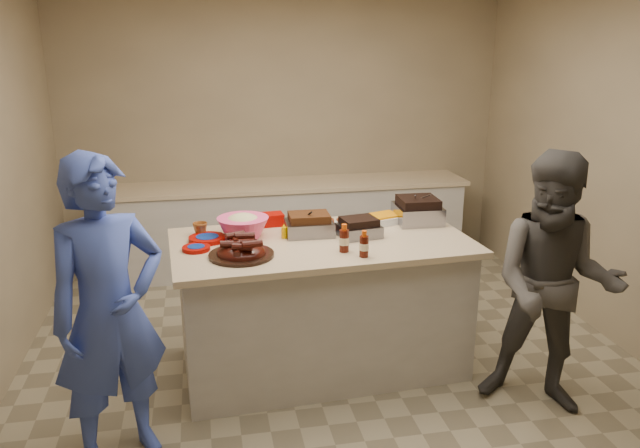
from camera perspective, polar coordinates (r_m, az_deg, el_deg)
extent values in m
cube|color=#47230F|center=(4.41, -1.00, -0.98)|extent=(0.34, 0.26, 0.10)
cube|color=black|center=(4.39, 3.56, -1.13)|extent=(0.31, 0.27, 0.08)
cube|color=gray|center=(4.76, 8.88, 0.16)|extent=(0.34, 0.34, 0.13)
cylinder|color=silver|center=(4.54, 0.46, -0.46)|extent=(0.38, 0.38, 0.05)
cube|color=orange|center=(4.71, 5.71, 0.09)|extent=(0.32, 0.27, 0.07)
cylinder|color=#3F0F06|center=(4.07, 2.21, -2.54)|extent=(0.07, 0.07, 0.19)
cylinder|color=#3F0F06|center=(3.99, 4.02, -2.99)|extent=(0.06, 0.06, 0.17)
cylinder|color=#ECB100|center=(4.35, -3.29, -1.30)|extent=(0.04, 0.04, 0.11)
imported|color=silver|center=(4.49, -0.94, -0.67)|extent=(0.13, 0.05, 0.12)
cylinder|color=#8F0500|center=(4.35, -10.26, -1.52)|extent=(0.27, 0.27, 0.03)
cylinder|color=#8F0500|center=(4.18, -11.24, -2.36)|extent=(0.19, 0.19, 0.03)
imported|color=brown|center=(4.47, -10.86, -1.06)|extent=(0.11, 0.10, 0.10)
cube|color=#8F0500|center=(4.65, -4.49, -0.10)|extent=(0.19, 0.15, 0.09)
imported|color=#4D4A45|center=(4.50, 19.49, -15.23)|extent=(1.57, 1.85, 0.63)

